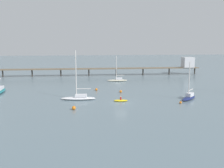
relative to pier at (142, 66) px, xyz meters
name	(u,v)px	position (x,y,z in m)	size (l,w,h in m)	color
ground_plane	(121,103)	(-15.53, -44.68, -3.65)	(400.00, 400.00, 0.00)	slate
pier	(142,66)	(0.00, 0.00, 0.00)	(76.90, 5.06, 6.91)	brown
sailboat_cream	(118,80)	(-11.87, -14.75, -3.09)	(6.78, 2.05, 8.38)	beige
sailboat_navy	(189,97)	(0.30, -43.14, -3.02)	(5.60, 5.54, 8.62)	navy
sailboat_white	(79,97)	(-24.55, -40.24, -3.04)	(8.02, 3.06, 11.04)	white
dinghy_yellow	(121,100)	(-15.38, -43.09, -3.45)	(3.21, 1.75, 1.14)	yellow
mooring_buoy_near	(74,108)	(-25.44, -48.88, -3.28)	(0.75, 0.75, 0.75)	orange
mooring_buoy_far	(181,102)	(-3.18, -46.83, -3.39)	(0.52, 0.52, 0.52)	orange
mooring_buoy_outer	(121,91)	(-13.88, -33.78, -3.32)	(0.67, 0.67, 0.67)	orange
mooring_buoy_inner	(96,89)	(-19.92, -30.26, -3.32)	(0.66, 0.66, 0.66)	orange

